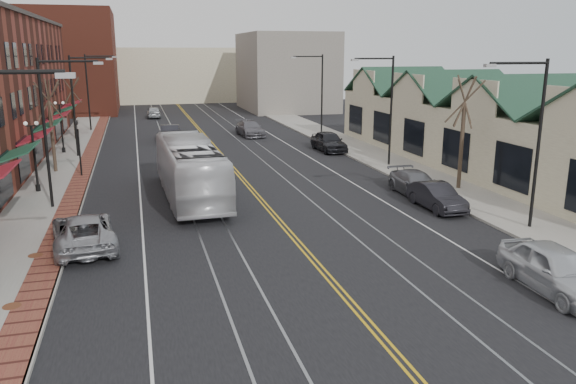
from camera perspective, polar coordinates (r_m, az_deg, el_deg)
ground at (r=19.47m, az=6.95°, el=-11.79°), size 160.00×160.00×0.00m
sidewalk_left at (r=37.49m, az=-22.80°, el=0.06°), size 4.00×120.00×0.15m
sidewalk_right at (r=41.61m, az=11.98°, el=2.18°), size 4.00×120.00×0.15m
building_right at (r=44.27m, az=19.09°, el=5.34°), size 8.00×36.00×4.60m
backdrop_left at (r=86.66m, az=-21.85°, el=12.18°), size 14.00×18.00×14.00m
backdrop_mid at (r=101.46m, az=-11.62°, el=11.62°), size 22.00×14.00×9.00m
backdrop_right at (r=84.09m, az=-0.21°, el=12.11°), size 12.00×16.00×11.00m
streetlight_l_1 at (r=32.62m, az=-22.81°, el=6.97°), size 3.33×0.25×8.00m
streetlight_l_2 at (r=48.47m, az=-20.50°, el=9.18°), size 3.33×0.25×8.00m
streetlight_l_3 at (r=64.39m, az=-19.32°, el=10.29°), size 3.33×0.25×8.00m
streetlight_r_0 at (r=28.65m, az=23.56°, el=6.05°), size 3.33×0.25×8.00m
streetlight_r_1 at (r=42.26m, az=9.92°, el=9.25°), size 3.33×0.25×8.00m
streetlight_r_2 at (r=57.12m, az=3.04°, el=10.66°), size 3.33×0.25×8.00m
lamppost_l_2 at (r=37.19m, az=-24.33°, el=3.16°), size 0.84×0.28×4.27m
lamppost_l_3 at (r=50.91m, az=-22.02°, el=6.04°), size 0.84×0.28×4.27m
tree_left_near at (r=42.83m, az=-22.93°, el=6.38°), size 1.78×1.37×6.48m
tree_left_far at (r=58.67m, az=-20.97°, el=8.13°), size 1.66×1.28×6.02m
tree_right_mid at (r=36.11m, az=17.31°, el=5.98°), size 1.90×1.46×6.93m
manhole_mid at (r=21.35m, az=-26.25°, el=-10.35°), size 0.60×0.60×0.02m
manhole_far at (r=25.93m, az=-24.27°, el=-5.88°), size 0.60×0.60×0.02m
traffic_signal at (r=40.80m, az=-20.48°, el=4.61°), size 0.18×0.15×3.80m
transit_bus at (r=33.50m, az=-9.93°, el=2.30°), size 3.31×12.51×3.46m
parked_suv at (r=26.33m, az=-20.04°, el=-3.78°), size 3.22×5.79×1.53m
parked_car_a at (r=22.57m, az=25.56°, el=-7.07°), size 2.23×5.08×1.70m
parked_car_b at (r=31.86m, az=14.86°, el=-0.44°), size 1.55×4.37×1.44m
parked_car_c at (r=34.64m, az=12.89°, el=0.82°), size 2.09×4.94×1.42m
parked_car_d at (r=48.96m, az=4.17°, el=5.15°), size 2.11×5.09×1.72m
distant_car_left at (r=55.79m, az=-11.85°, el=5.93°), size 2.16×4.97×1.59m
distant_car_right at (r=57.87m, az=-3.88°, el=6.45°), size 2.53×5.43×1.53m
distant_car_far at (r=75.74m, az=-13.49°, el=7.90°), size 1.79×4.39×1.49m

